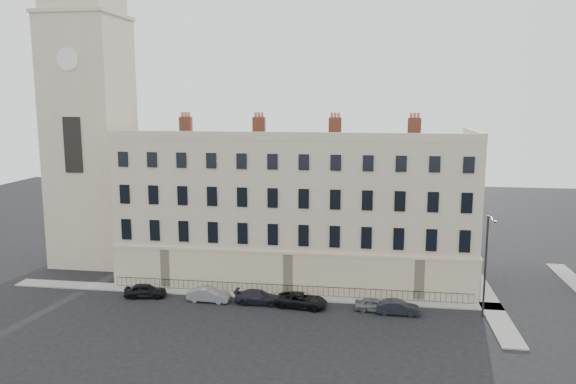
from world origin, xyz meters
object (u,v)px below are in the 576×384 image
(car_c, at_px, (258,297))
(car_d, at_px, (302,300))
(car_f, at_px, (398,307))
(car_e, at_px, (375,305))
(streetlamp, at_px, (486,262))
(car_a, at_px, (145,290))
(car_b, at_px, (209,295))

(car_c, height_order, car_d, car_d)
(car_f, bearing_deg, car_e, 79.12)
(car_d, xyz_separation_m, car_e, (6.62, -0.06, -0.06))
(car_e, height_order, streetlamp, streetlamp)
(car_a, bearing_deg, car_f, -101.51)
(car_b, relative_size, streetlamp, 0.44)
(car_a, relative_size, car_b, 0.98)
(car_a, relative_size, car_e, 1.13)
(car_e, bearing_deg, car_c, 92.57)
(car_d, height_order, car_e, car_d)
(car_c, distance_m, car_f, 12.78)
(car_a, distance_m, car_d, 15.19)
(streetlamp, bearing_deg, car_a, -171.92)
(car_d, xyz_separation_m, streetlamp, (16.00, -0.20, 4.38))
(car_d, distance_m, car_f, 8.67)
(car_b, xyz_separation_m, car_c, (4.72, 0.10, -0.03))
(car_e, bearing_deg, car_a, 93.20)
(car_f, distance_m, streetlamp, 8.57)
(car_a, relative_size, car_c, 0.90)
(car_b, bearing_deg, car_f, -89.22)
(car_a, relative_size, streetlamp, 0.44)
(car_a, bearing_deg, car_b, -101.21)
(car_b, distance_m, car_c, 4.72)
(car_e, xyz_separation_m, streetlamp, (9.38, -0.15, 4.44))
(car_c, xyz_separation_m, car_d, (4.10, -0.26, 0.02))
(car_b, bearing_deg, car_d, -88.17)
(car_e, bearing_deg, car_f, -97.40)
(streetlamp, bearing_deg, car_e, -171.78)
(car_e, bearing_deg, car_b, 93.46)
(car_b, distance_m, car_d, 8.82)
(car_d, bearing_deg, car_f, -85.98)
(car_b, bearing_deg, car_c, -85.91)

